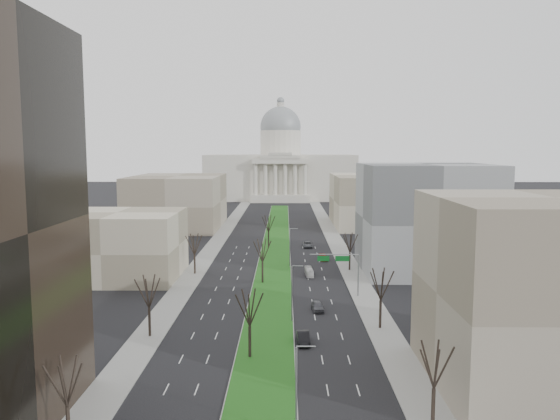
# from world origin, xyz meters

# --- Properties ---
(ground) EXTENTS (600.00, 600.00, 0.00)m
(ground) POSITION_xyz_m (0.00, 120.00, 0.00)
(ground) COLOR black
(ground) RESTS_ON ground
(median) EXTENTS (8.00, 222.03, 0.20)m
(median) POSITION_xyz_m (0.00, 118.99, 0.10)
(median) COLOR #999993
(median) RESTS_ON ground
(sidewalk_left) EXTENTS (5.00, 330.00, 0.15)m
(sidewalk_left) POSITION_xyz_m (-17.50, 95.00, 0.07)
(sidewalk_left) COLOR gray
(sidewalk_left) RESTS_ON ground
(sidewalk_right) EXTENTS (5.00, 330.00, 0.15)m
(sidewalk_right) POSITION_xyz_m (17.50, 95.00, 0.07)
(sidewalk_right) COLOR gray
(sidewalk_right) RESTS_ON ground
(capitol) EXTENTS (80.00, 46.00, 55.00)m
(capitol) POSITION_xyz_m (0.00, 269.59, 16.31)
(capitol) COLOR beige
(capitol) RESTS_ON ground
(building_beige_left) EXTENTS (26.00, 22.00, 14.00)m
(building_beige_left) POSITION_xyz_m (-33.00, 85.00, 7.00)
(building_beige_left) COLOR gray
(building_beige_left) RESTS_ON ground
(building_tan_right) EXTENTS (26.00, 24.00, 22.00)m
(building_tan_right) POSITION_xyz_m (33.00, 32.00, 11.00)
(building_tan_right) COLOR gray
(building_tan_right) RESTS_ON ground
(building_grey_right) EXTENTS (28.00, 26.00, 24.00)m
(building_grey_right) POSITION_xyz_m (34.00, 92.00, 12.00)
(building_grey_right) COLOR slate
(building_grey_right) RESTS_ON ground
(building_far_left) EXTENTS (30.00, 40.00, 18.00)m
(building_far_left) POSITION_xyz_m (-35.00, 160.00, 9.00)
(building_far_left) COLOR gray
(building_far_left) RESTS_ON ground
(building_far_right) EXTENTS (30.00, 40.00, 18.00)m
(building_far_right) POSITION_xyz_m (35.00, 165.00, 9.00)
(building_far_right) COLOR gray
(building_far_right) RESTS_ON ground
(tree_left_near) EXTENTS (5.10, 5.10, 9.18)m
(tree_left_near) POSITION_xyz_m (-17.20, 18.00, 6.61)
(tree_left_near) COLOR black
(tree_left_near) RESTS_ON ground
(tree_left_mid) EXTENTS (5.40, 5.40, 9.72)m
(tree_left_mid) POSITION_xyz_m (-17.20, 48.00, 7.00)
(tree_left_mid) COLOR black
(tree_left_mid) RESTS_ON ground
(tree_left_far) EXTENTS (5.28, 5.28, 9.50)m
(tree_left_far) POSITION_xyz_m (-17.20, 88.00, 6.84)
(tree_left_far) COLOR black
(tree_left_far) RESTS_ON ground
(tree_right_near) EXTENTS (5.16, 5.16, 9.29)m
(tree_right_near) POSITION_xyz_m (17.20, 22.00, 6.69)
(tree_right_near) COLOR black
(tree_right_near) RESTS_ON ground
(tree_right_mid) EXTENTS (5.52, 5.52, 9.94)m
(tree_right_mid) POSITION_xyz_m (17.20, 52.00, 7.16)
(tree_right_mid) COLOR black
(tree_right_mid) RESTS_ON ground
(tree_right_far) EXTENTS (5.04, 5.04, 9.07)m
(tree_right_far) POSITION_xyz_m (17.20, 92.00, 6.53)
(tree_right_far) COLOR black
(tree_right_far) RESTS_ON ground
(tree_median_a) EXTENTS (5.40, 5.40, 9.72)m
(tree_median_a) POSITION_xyz_m (-2.00, 40.00, 7.00)
(tree_median_a) COLOR black
(tree_median_a) RESTS_ON ground
(tree_median_b) EXTENTS (5.40, 5.40, 9.72)m
(tree_median_b) POSITION_xyz_m (-2.00, 80.00, 7.00)
(tree_median_b) COLOR black
(tree_median_b) RESTS_ON ground
(tree_median_c) EXTENTS (5.40, 5.40, 9.72)m
(tree_median_c) POSITION_xyz_m (-2.00, 120.00, 7.00)
(tree_median_c) COLOR black
(tree_median_c) RESTS_ON ground
(streetlamp_median_a) EXTENTS (1.90, 0.20, 9.16)m
(streetlamp_median_a) POSITION_xyz_m (3.76, 20.00, 4.81)
(streetlamp_median_a) COLOR gray
(streetlamp_median_a) RESTS_ON ground
(streetlamp_median_b) EXTENTS (1.90, 0.20, 9.16)m
(streetlamp_median_b) POSITION_xyz_m (3.76, 55.00, 4.81)
(streetlamp_median_b) COLOR gray
(streetlamp_median_b) RESTS_ON ground
(streetlamp_median_c) EXTENTS (1.90, 0.20, 9.16)m
(streetlamp_median_c) POSITION_xyz_m (3.76, 95.00, 4.81)
(streetlamp_median_c) COLOR gray
(streetlamp_median_c) RESTS_ON ground
(mast_arm_signs) EXTENTS (9.12, 0.24, 8.09)m
(mast_arm_signs) POSITION_xyz_m (13.49, 70.03, 6.11)
(mast_arm_signs) COLOR gray
(mast_arm_signs) RESTS_ON ground
(car_grey_near) EXTENTS (2.29, 4.75, 1.56)m
(car_grey_near) POSITION_xyz_m (8.13, 61.17, 0.78)
(car_grey_near) COLOR #4D4E55
(car_grey_near) RESTS_ON ground
(car_black) EXTENTS (1.93, 4.98, 1.62)m
(car_black) POSITION_xyz_m (5.20, 45.53, 0.81)
(car_black) COLOR black
(car_black) RESTS_ON ground
(car_red) EXTENTS (2.40, 4.87, 1.36)m
(car_red) POSITION_xyz_m (12.03, 103.27, 0.68)
(car_red) COLOR maroon
(car_red) RESTS_ON ground
(car_grey_far) EXTENTS (2.62, 5.58, 1.54)m
(car_grey_far) POSITION_xyz_m (8.85, 120.99, 0.77)
(car_grey_far) COLOR #54565C
(car_grey_far) RESTS_ON ground
(box_van) EXTENTS (1.77, 6.39, 1.76)m
(box_van) POSITION_xyz_m (7.82, 86.76, 0.88)
(box_van) COLOR white
(box_van) RESTS_ON ground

